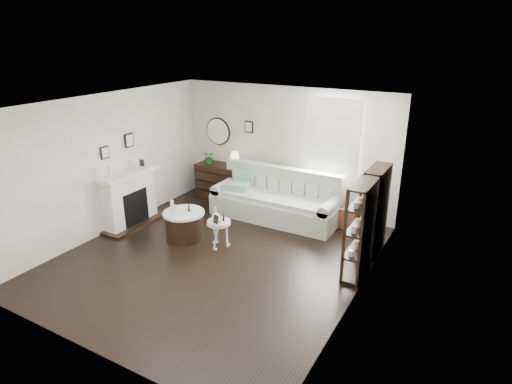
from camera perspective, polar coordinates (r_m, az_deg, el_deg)
The scene contains 18 objects.
room at distance 9.05m, azimuth 8.03°, elevation 6.59°, with size 5.50×5.50×5.50m.
fireplace at distance 9.09m, azimuth -16.48°, elevation -1.02°, with size 0.50×1.40×1.84m.
shelf_unit_far at distance 7.80m, azimuth 15.52°, elevation -2.44°, with size 0.30×0.80×1.60m.
shelf_unit_near at distance 7.00m, azimuth 13.65°, elevation -4.98°, with size 0.30×0.80×1.60m.
sofa at distance 9.13m, azimuth 2.69°, elevation -1.35°, with size 2.71×0.94×1.05m.
quilt at distance 9.33m, azimuth -2.52°, elevation 0.88°, with size 0.55×0.45×0.14m, color #238165.
suitcase at distance 8.90m, azimuth 11.16°, elevation -3.29°, with size 0.64×0.21×0.42m, color brown.
dresser at distance 10.19m, azimuth -4.52°, elevation 1.37°, with size 1.24×0.53×0.83m.
table_lamp at distance 9.82m, azimuth -2.85°, elevation 4.34°, with size 0.23×0.23×0.37m, color white, non-canonical shape.
potted_plant at distance 10.15m, azimuth -6.23°, elevation 4.63°, with size 0.29×0.25×0.32m, color #1F5E1B.
drum_table at distance 8.34m, azimuth -9.52°, elevation -4.34°, with size 0.79×0.79×0.55m.
pedestal_table at distance 7.85m, azimuth -4.98°, elevation -4.16°, with size 0.44×0.44×0.53m.
eiffel_drum at distance 8.19m, azimuth -8.95°, elevation -1.98°, with size 0.12×0.12×0.20m, color black, non-canonical shape.
bottle_drum at distance 8.24m, azimuth -11.14°, elevation -1.68°, with size 0.06×0.06×0.28m, color silver.
card_frame_drum at distance 8.09m, azimuth -10.85°, elevation -2.37°, with size 0.15×0.01×0.20m, color white.
eiffel_ped at distance 7.77m, azimuth -4.37°, elevation -3.29°, with size 0.11×0.11×0.19m, color black, non-canonical shape.
flask_ped at distance 7.83m, azimuth -5.40°, elevation -2.84°, with size 0.14×0.14×0.26m, color silver, non-canonical shape.
card_frame_ped at distance 7.70m, azimuth -5.37°, elevation -3.65°, with size 0.12×0.01×0.16m, color black.
Camera 1 is at (3.90, -5.50, 3.75)m, focal length 30.00 mm.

